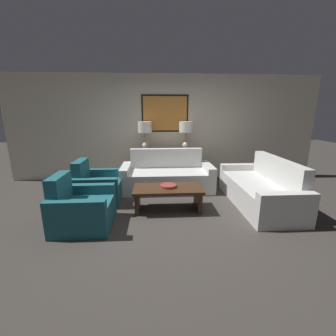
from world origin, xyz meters
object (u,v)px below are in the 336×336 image
Objects in this scene: coffee_table at (168,193)px; armchair_near_back_wall at (97,187)px; couch_by_back_wall at (167,176)px; console_table at (166,165)px; decorative_bowl at (168,186)px; table_lamp_right at (186,130)px; armchair_near_camera at (81,209)px; table_lamp_left at (145,130)px; couch_by_side at (260,189)px.

armchair_near_back_wall reaches higher than coffee_table.
coffee_table is at bearing -92.59° from couch_by_back_wall.
armchair_near_back_wall is (-1.38, 0.52, -0.03)m from coffee_table.
coffee_table is at bearing -91.64° from console_table.
couch_by_back_wall reaches higher than console_table.
coffee_table is 0.14m from decorative_bowl.
table_lamp_right is (0.51, 0.00, 0.90)m from console_table.
armchair_near_camera reaches higher than decorative_bowl.
table_lamp_right is 0.34× the size of couch_by_back_wall.
table_lamp_left is 2.02m from decorative_bowl.
decorative_bowl is 0.34× the size of armchair_near_camera.
table_lamp_right is at bearing 33.29° from armchair_near_back_wall.
couch_by_side is 3.20m from armchair_near_back_wall.
armchair_near_back_wall is (-1.94, -1.27, -1.03)m from table_lamp_right.
armchair_near_camera is (0.00, -1.04, 0.00)m from armchair_near_back_wall.
decorative_bowl is at bearing 21.46° from armchair_near_camera.
couch_by_side reaches higher than armchair_near_camera.
coffee_table is at bearing 20.55° from armchair_near_camera.
table_lamp_right is at bearing 0.00° from table_lamp_left.
table_lamp_left is 1.31m from couch_by_back_wall.
couch_by_back_wall is (-0.51, -0.65, -1.02)m from table_lamp_right.
couch_by_side is at bearing -36.12° from table_lamp_left.
couch_by_side is 2.39× the size of armchair_near_back_wall.
armchair_near_back_wall is at bearing -138.34° from console_table.
decorative_bowl is (-0.04, -1.76, 0.04)m from console_table.
coffee_table is at bearing -75.69° from table_lamp_left.
console_table is 0.71× the size of couch_by_back_wall.
couch_by_back_wall is 1.00× the size of couch_by_side.
table_lamp_left is at bearing 180.00° from table_lamp_right.
armchair_near_camera is at bearing -130.04° from table_lamp_right.
couch_by_back_wall is at bearing 150.43° from couch_by_side.
console_table is 2.40m from couch_by_side.
console_table is at bearing 88.36° from coffee_table.
table_lamp_right is 2.04m from decorative_bowl.
armchair_near_back_wall is at bearing -146.71° from table_lamp_right.
armchair_near_back_wall is 1.04m from armchair_near_camera.
couch_by_back_wall and couch_by_side have the same top height.
console_table is at bearing 58.20° from armchair_near_camera.
table_lamp_left reaches higher than couch_by_side.
armchair_near_back_wall is at bearing 160.61° from decorative_bowl.
decorative_bowl is (0.01, 0.03, 0.13)m from coffee_table.
console_table is 1.92m from armchair_near_back_wall.
console_table is 1.04m from table_lamp_left.
couch_by_back_wall is 1.14m from coffee_table.
decorative_bowl is 0.34× the size of armchair_near_back_wall.
armchair_near_camera reaches higher than coffee_table.
couch_by_back_wall is 1.66× the size of coffee_table.
table_lamp_right reaches higher than decorative_bowl.
decorative_bowl is at bearing -75.20° from table_lamp_left.
console_table is 0.71× the size of couch_by_side.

